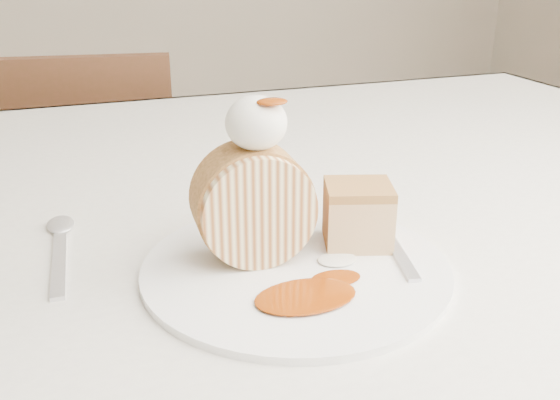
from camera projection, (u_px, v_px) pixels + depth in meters
name	position (u px, v px, depth m)	size (l,w,h in m)	color
table	(249.00, 253.00, 0.74)	(1.40, 0.90, 0.75)	white
chair_far	(90.00, 211.00, 1.35)	(0.44, 0.44, 0.81)	brown
plate	(296.00, 268.00, 0.51)	(0.25, 0.25, 0.01)	white
roulade_slice	(254.00, 205.00, 0.50)	(0.09, 0.09, 0.05)	#FFECB1
cake_chunk	(358.00, 218.00, 0.53)	(0.06, 0.05, 0.05)	#C4884A
whipped_cream	(256.00, 123.00, 0.48)	(0.05, 0.05, 0.04)	white
caramel_drizzle	(272.00, 95.00, 0.46)	(0.02, 0.02, 0.01)	#883105
caramel_pool	(306.00, 296.00, 0.46)	(0.08, 0.05, 0.00)	#883105
fork	(396.00, 250.00, 0.53)	(0.02, 0.15, 0.00)	silver
spoon	(59.00, 263.00, 0.52)	(0.02, 0.15, 0.00)	silver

